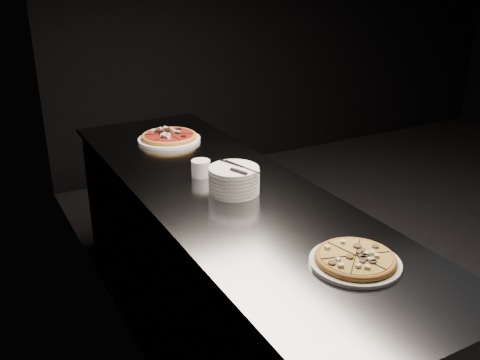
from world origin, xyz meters
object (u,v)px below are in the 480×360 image
counter (227,278)px  ramekin (201,168)px  pizza_tomato (169,137)px  plate_stack (234,180)px  cutlery (237,168)px  pizza_mushroom (355,260)px

counter → ramekin: size_ratio=27.94×
pizza_tomato → ramekin: (-0.07, -0.56, 0.02)m
counter → pizza_tomato: 0.89m
pizza_tomato → plate_stack: bearing=-91.4°
plate_stack → ramekin: 0.24m
counter → cutlery: cutlery is taller
counter → pizza_mushroom: 0.91m
pizza_mushroom → counter: bearing=95.9°
pizza_tomato → counter: bearing=-92.4°
counter → plate_stack: 0.52m
ramekin → counter: bearing=-79.6°
pizza_mushroom → ramekin: bearing=96.8°
counter → ramekin: ramekin is taller
cutlery → pizza_tomato: bearing=69.4°
pizza_mushroom → ramekin: 0.96m
counter → ramekin: (-0.03, 0.19, 0.50)m
counter → cutlery: (0.02, -0.07, 0.58)m
counter → pizza_mushroom: size_ratio=7.33×
pizza_mushroom → pizza_tomato: pizza_tomato is taller
pizza_mushroom → plate_stack: size_ratio=1.55×
ramekin → plate_stack: bearing=-79.0°
plate_stack → ramekin: plate_stack is taller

